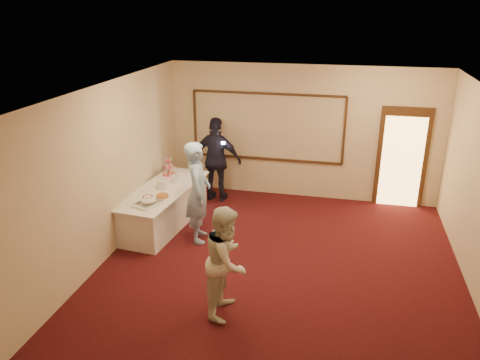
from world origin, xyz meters
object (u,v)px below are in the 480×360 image
man (198,192)px  guest (217,160)px  buffet_table (164,207)px  cupcake_stand (169,168)px  plate_stack_b (176,179)px  tart (162,196)px  plate_stack_a (162,185)px  woman (227,261)px  pavlova_tray (148,201)px

man → guest: man is taller
guest → buffet_table: bearing=68.4°
cupcake_stand → plate_stack_b: (0.30, -0.41, -0.08)m
plate_stack_b → tart: (0.02, -0.79, -0.05)m
tart → buffet_table: bearing=112.1°
cupcake_stand → plate_stack_a: (0.16, -0.79, -0.07)m
cupcake_stand → tart: cupcake_stand is taller
tart → woman: size_ratio=0.16×
plate_stack_a → tart: plate_stack_a is taller
man → woman: 2.29m
pavlova_tray → woman: (1.91, -1.66, -0.03)m
buffet_table → woman: bearing=-51.5°
guest → man: bearing=99.5°
plate_stack_a → tart: (0.16, -0.41, -0.06)m
woman → guest: guest is taller
plate_stack_a → plate_stack_b: bearing=69.6°
pavlova_tray → man: size_ratio=0.29×
buffet_table → man: man is taller
pavlova_tray → cupcake_stand: 1.62m
guest → woman: bearing=111.8°
man → plate_stack_b: bearing=27.2°
buffet_table → man: (0.88, -0.44, 0.57)m
buffet_table → tart: (0.16, -0.39, 0.41)m
pavlova_tray → buffet_table: bearing=93.2°
pavlova_tray → woman: size_ratio=0.34×
buffet_table → woman: woman is taller
pavlova_tray → cupcake_stand: (-0.21, 1.61, 0.08)m
woman → tart: bearing=43.0°
plate_stack_a → plate_stack_b: size_ratio=1.13×
pavlova_tray → plate_stack_b: bearing=85.5°
plate_stack_a → buffet_table: bearing=-84.2°
pavlova_tray → cupcake_stand: cupcake_stand is taller
pavlova_tray → cupcake_stand: bearing=97.4°
plate_stack_b → guest: guest is taller
buffet_table → pavlova_tray: bearing=-86.8°
buffet_table → woman: 3.16m
plate_stack_a → tart: bearing=-68.5°
woman → guest: size_ratio=0.86×
guest → cupcake_stand: bearing=41.1°
plate_stack_a → plate_stack_b: 0.40m
plate_stack_b → tart: 0.79m
pavlova_tray → guest: (0.67, 2.26, 0.11)m
man → buffet_table: bearing=49.1°
woman → cupcake_stand: bearing=35.0°
cupcake_stand → plate_stack_a: bearing=-78.4°
plate_stack_b → man: bearing=-48.2°
buffet_table → plate_stack_a: 0.47m
tart → man: man is taller
man → woman: (1.07, -2.02, -0.14)m
buffet_table → tart: size_ratio=9.63×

